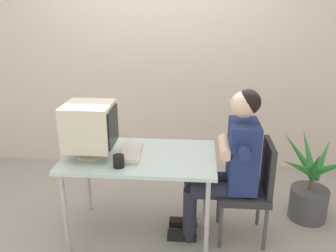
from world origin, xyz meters
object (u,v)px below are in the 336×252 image
object	(u,v)px
keyboard	(131,152)
potted_plant	(311,188)
person_seated	(229,161)
office_chair	(251,186)
desk_mug	(119,161)
desk	(140,162)
crt_monitor	(90,127)

from	to	relation	value
keyboard	potted_plant	xyz separation A→B (m)	(1.54, 0.32, -0.43)
person_seated	keyboard	bearing A→B (deg)	-179.76
office_chair	desk_mug	world-z (taller)	office_chair
potted_plant	desk_mug	bearing A→B (deg)	-160.74
person_seated	desk	bearing A→B (deg)	-178.86
keyboard	potted_plant	distance (m)	1.63
desk	person_seated	size ratio (longest dim) A/B	0.95
desk_mug	office_chair	bearing A→B (deg)	13.27
desk_mug	keyboard	bearing A→B (deg)	79.37
keyboard	office_chair	distance (m)	1.00
keyboard	desk	bearing A→B (deg)	-8.17
desk	person_seated	world-z (taller)	person_seated
office_chair	potted_plant	size ratio (longest dim) A/B	1.09
desk_mug	person_seated	bearing A→B (deg)	16.11
crt_monitor	desk_mug	distance (m)	0.37
desk	crt_monitor	distance (m)	0.48
desk	office_chair	distance (m)	0.91
crt_monitor	potted_plant	bearing A→B (deg)	11.69
desk	crt_monitor	bearing A→B (deg)	-172.35
crt_monitor	potted_plant	xyz separation A→B (m)	(1.84, 0.38, -0.65)
keyboard	person_seated	bearing A→B (deg)	0.24
desk	desk_mug	distance (m)	0.27
crt_monitor	keyboard	bearing A→B (deg)	11.54
keyboard	office_chair	bearing A→B (deg)	0.19
crt_monitor	desk	bearing A→B (deg)	7.65
desk	potted_plant	xyz separation A→B (m)	(1.47, 0.33, -0.35)
crt_monitor	keyboard	world-z (taller)	crt_monitor
office_chair	potted_plant	xyz separation A→B (m)	(0.58, 0.32, -0.17)
desk	desk_mug	world-z (taller)	desk_mug
office_chair	desk_mug	size ratio (longest dim) A/B	9.05
person_seated	desk_mug	world-z (taller)	person_seated
desk	crt_monitor	xyz separation A→B (m)	(-0.37, -0.05, 0.30)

